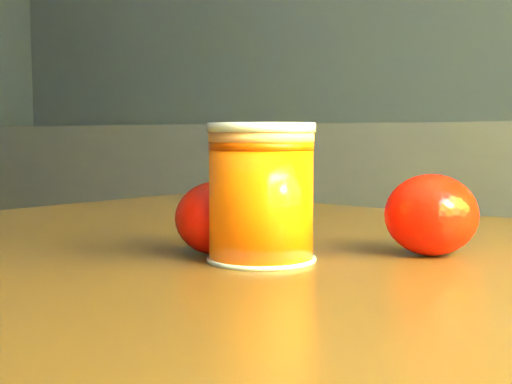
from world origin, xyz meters
The scene contains 4 objects.
kitchen_counter centered at (0.00, 1.45, 0.45)m, with size 3.15×0.60×0.90m, color #4D4D52.
juice_glass centered at (0.91, 0.07, 0.83)m, with size 0.08×0.08×0.10m.
orange_front centered at (0.86, 0.07, 0.81)m, with size 0.07×0.07×0.06m, color #FF1705.
orange_back centered at (1.00, 0.17, 0.81)m, with size 0.07×0.07×0.06m, color #FF1705.
Camera 1 is at (1.23, -0.35, 0.87)m, focal length 50.00 mm.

